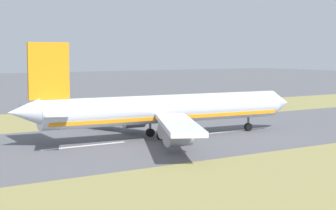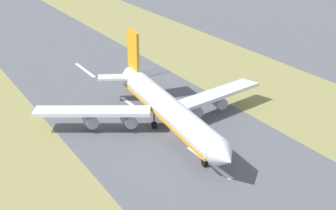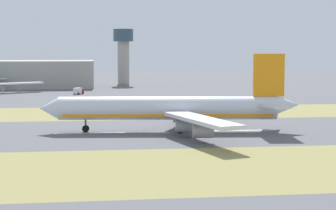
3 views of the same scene
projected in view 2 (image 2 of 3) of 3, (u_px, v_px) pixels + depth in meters
name	position (u px, v px, depth m)	size (l,w,h in m)	color
ground_plane	(171.00, 134.00, 139.46)	(800.00, 800.00, 0.00)	#56565B
grass_median_west	(311.00, 105.00, 159.21)	(40.00, 600.00, 0.01)	olive
centreline_dash_near	(85.00, 70.00, 191.05)	(1.20, 18.00, 0.01)	silver
centreline_dash_mid	(134.00, 106.00, 157.95)	(1.20, 18.00, 0.01)	silver
centreline_dash_far	(209.00, 162.00, 124.85)	(1.20, 18.00, 0.01)	silver
airplane_main_jet	(165.00, 106.00, 141.07)	(63.82, 67.21, 20.20)	silver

